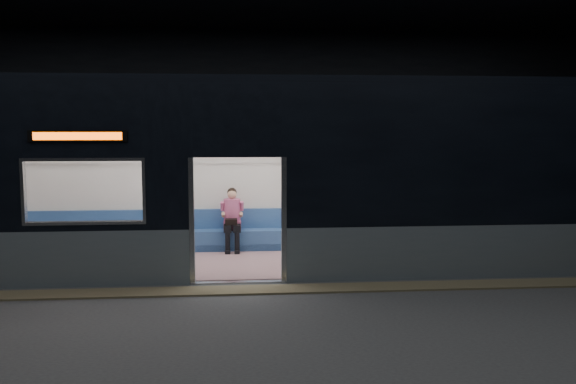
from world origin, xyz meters
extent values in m
cube|color=#47494C|center=(0.00, 0.00, -0.01)|extent=(24.00, 14.00, 0.01)
cube|color=black|center=(0.00, 6.98, 2.50)|extent=(24.00, 0.04, 5.00)
cube|color=black|center=(0.00, -6.98, 2.50)|extent=(24.00, 0.04, 5.00)
cube|color=#8C7F59|center=(0.00, 0.55, 0.01)|extent=(22.80, 0.50, 0.03)
cube|color=gray|center=(4.85, 1.06, 0.45)|extent=(8.30, 0.12, 0.90)
cube|color=black|center=(4.85, 1.06, 2.05)|extent=(8.30, 0.12, 2.30)
cube|color=black|center=(0.00, 1.06, 2.62)|extent=(1.40, 0.12, 1.15)
cube|color=#B7BABC|center=(-0.74, 1.06, 1.02)|extent=(0.08, 0.14, 2.05)
cube|color=#B7BABC|center=(0.74, 1.06, 1.02)|extent=(0.08, 0.14, 2.05)
cube|color=black|center=(-2.45, 0.98, 2.39)|extent=(1.50, 0.04, 0.18)
cube|color=#E04A08|center=(-2.45, 0.97, 2.39)|extent=(1.34, 0.03, 0.12)
cube|color=silver|center=(0.00, 3.94, 1.60)|extent=(18.00, 0.12, 3.20)
cube|color=black|center=(0.00, 2.50, 3.28)|extent=(18.00, 3.00, 0.15)
cube|color=gray|center=(0.00, 2.50, 0.02)|extent=(17.76, 2.76, 0.04)
cube|color=silver|center=(0.00, 2.50, 2.35)|extent=(17.76, 2.76, 0.10)
cube|color=#2D4983|center=(0.00, 3.62, 0.24)|extent=(11.00, 0.48, 0.41)
cube|color=#2D4983|center=(0.00, 3.81, 0.65)|extent=(11.00, 0.10, 0.40)
cube|color=#735357|center=(-3.30, 1.41, 0.24)|extent=(4.40, 0.48, 0.41)
cube|color=#735357|center=(3.30, 1.41, 0.24)|extent=(4.40, 0.48, 0.41)
cylinder|color=silver|center=(-0.95, 1.37, 1.17)|extent=(0.04, 0.04, 2.26)
cylinder|color=silver|center=(-0.95, 3.63, 1.17)|extent=(0.04, 0.04, 2.26)
cylinder|color=silver|center=(0.95, 1.37, 1.17)|extent=(0.04, 0.04, 2.26)
cylinder|color=silver|center=(0.95, 3.63, 1.17)|extent=(0.04, 0.04, 2.26)
cylinder|color=silver|center=(0.00, 3.58, 1.95)|extent=(11.00, 0.03, 0.03)
cube|color=black|center=(-0.20, 3.42, 0.52)|extent=(0.15, 0.42, 0.14)
cube|color=black|center=(-0.01, 3.42, 0.52)|extent=(0.15, 0.42, 0.14)
cylinder|color=black|center=(-0.20, 3.23, 0.26)|extent=(0.10, 0.10, 0.43)
cylinder|color=black|center=(-0.01, 3.23, 0.26)|extent=(0.10, 0.10, 0.43)
cube|color=#C05783|center=(-0.11, 3.59, 0.54)|extent=(0.35, 0.19, 0.18)
cylinder|color=#C05783|center=(-0.11, 3.62, 0.85)|extent=(0.36, 0.36, 0.46)
sphere|color=tan|center=(-0.11, 3.60, 1.17)|extent=(0.19, 0.19, 0.19)
sphere|color=black|center=(-0.11, 3.63, 1.21)|extent=(0.19, 0.19, 0.19)
cube|color=black|center=(-0.13, 3.35, 0.65)|extent=(0.26, 0.22, 0.12)
cube|color=white|center=(4.51, 3.85, 1.48)|extent=(1.01, 0.03, 0.65)
camera|label=1|loc=(-0.05, -8.68, 2.53)|focal=38.00mm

